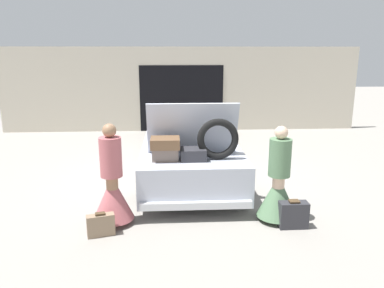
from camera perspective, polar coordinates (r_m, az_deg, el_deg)
name	(u,v)px	position (r m, az deg, el deg)	size (l,w,h in m)	color
ground_plane	(189,174)	(8.36, -0.53, -4.57)	(40.00, 40.00, 0.00)	gray
garage_wall_back	(181,90)	(12.73, -1.62, 8.28)	(12.00, 0.14, 2.80)	beige
car	(189,148)	(8.17, -0.53, -0.59)	(1.92, 4.82, 1.80)	#B2B7C6
person_left	(112,189)	(6.00, -12.03, -6.72)	(0.64, 0.64, 1.61)	#997051
person_right	(278,188)	(6.13, 12.99, -6.55)	(0.66, 0.66, 1.55)	beige
suitcase_beside_left_person	(101,225)	(5.80, -13.73, -11.90)	(0.42, 0.24, 0.36)	#8C7259
suitcase_beside_right_person	(293,215)	(6.07, 15.17, -10.36)	(0.44, 0.20, 0.45)	#2D2D33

